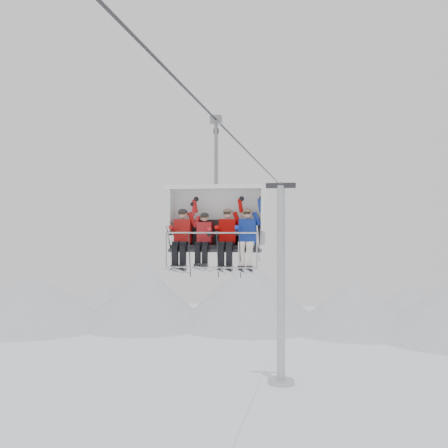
% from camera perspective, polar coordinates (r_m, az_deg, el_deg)
% --- Properties ---
extents(ridgeline, '(72.00, 21.00, 7.00)m').
position_cam_1_polar(ridgeline, '(58.41, 5.70, -7.90)').
color(ridgeline, silver).
rests_on(ridgeline, ground).
extents(lift_tower_right, '(2.00, 1.80, 13.48)m').
position_cam_1_polar(lift_tower_right, '(38.09, 5.80, -7.45)').
color(lift_tower_right, '#AFB1B7').
rests_on(lift_tower_right, ground).
extents(haul_cable, '(0.06, 50.00, 0.06)m').
position_cam_1_polar(haul_cable, '(16.20, 0.00, 9.75)').
color(haul_cable, '#2F2F34').
rests_on(haul_cable, lift_tower_left).
extents(chairlift_carrier, '(2.54, 1.17, 3.98)m').
position_cam_1_polar(chairlift_carrier, '(14.88, -0.72, 0.62)').
color(chairlift_carrier, black).
rests_on(chairlift_carrier, haul_cable).
extents(skier_far_left, '(0.44, 1.69, 1.72)m').
position_cam_1_polar(skier_far_left, '(14.77, -4.28, -1.20)').
color(skier_far_left, '#B51412').
rests_on(skier_far_left, chairlift_carrier).
extents(skier_center_left, '(0.39, 1.69, 1.56)m').
position_cam_1_polar(skier_center_left, '(14.63, -2.06, -1.40)').
color(skier_center_left, red).
rests_on(skier_center_left, chairlift_carrier).
extents(skier_center_right, '(0.44, 1.69, 1.72)m').
position_cam_1_polar(skier_center_right, '(14.52, 0.34, -1.22)').
color(skier_center_right, '#BC0603').
rests_on(skier_center_right, chairlift_carrier).
extents(skier_far_right, '(0.44, 1.69, 1.72)m').
position_cam_1_polar(skier_far_right, '(14.44, 2.37, -1.22)').
color(skier_far_right, '#1632A2').
rests_on(skier_far_right, chairlift_carrier).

